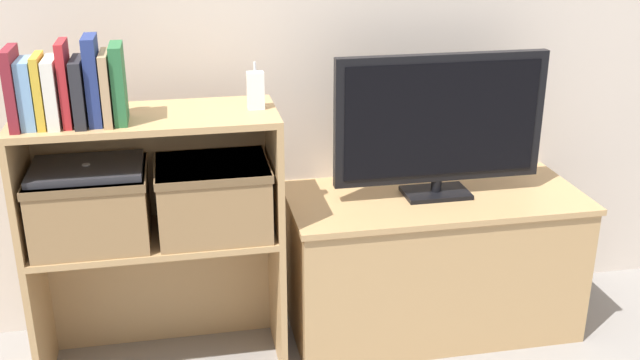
% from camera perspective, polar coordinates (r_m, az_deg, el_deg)
% --- Properties ---
extents(tv_stand, '(1.01, 0.46, 0.50)m').
position_cam_1_polar(tv_stand, '(2.68, 8.50, -6.11)').
color(tv_stand, tan).
rests_on(tv_stand, ground_plane).
extents(tv, '(0.71, 0.14, 0.48)m').
position_cam_1_polar(tv, '(2.48, 9.14, 4.38)').
color(tv, black).
rests_on(tv, tv_stand).
extents(bookshelf_lower_tier, '(0.77, 0.32, 0.47)m').
position_cam_1_polar(bookshelf_lower_tier, '(2.52, -12.05, -7.08)').
color(bookshelf_lower_tier, tan).
rests_on(bookshelf_lower_tier, ground_plane).
extents(bookshelf_upper_tier, '(0.77, 0.32, 0.38)m').
position_cam_1_polar(bookshelf_upper_tier, '(2.35, -12.84, 2.05)').
color(bookshelf_upper_tier, tan).
rests_on(bookshelf_upper_tier, bookshelf_lower_tier).
extents(book_maroon, '(0.03, 0.15, 0.22)m').
position_cam_1_polar(book_maroon, '(2.21, -22.32, 6.48)').
color(book_maroon, maroon).
rests_on(book_maroon, bookshelf_upper_tier).
extents(book_skyblue, '(0.04, 0.12, 0.19)m').
position_cam_1_polar(book_skyblue, '(2.21, -21.37, 6.16)').
color(book_skyblue, '#709ECC').
rests_on(book_skyblue, bookshelf_upper_tier).
extents(book_mustard, '(0.02, 0.13, 0.20)m').
position_cam_1_polar(book_mustard, '(2.20, -20.53, 6.38)').
color(book_mustard, gold).
rests_on(book_mustard, bookshelf_upper_tier).
extents(book_ivory, '(0.03, 0.14, 0.19)m').
position_cam_1_polar(book_ivory, '(2.20, -19.67, 6.32)').
color(book_ivory, silver).
rests_on(book_ivory, bookshelf_upper_tier).
extents(book_crimson, '(0.02, 0.12, 0.23)m').
position_cam_1_polar(book_crimson, '(2.19, -18.83, 6.97)').
color(book_crimson, '#B22328').
rests_on(book_crimson, bookshelf_upper_tier).
extents(book_charcoal, '(0.03, 0.15, 0.19)m').
position_cam_1_polar(book_charcoal, '(2.19, -17.84, 6.43)').
color(book_charcoal, '#232328').
rests_on(book_charcoal, bookshelf_upper_tier).
extents(book_navy, '(0.04, 0.12, 0.25)m').
position_cam_1_polar(book_navy, '(2.18, -16.90, 7.27)').
color(book_navy, navy).
rests_on(book_navy, bookshelf_upper_tier).
extents(book_tan, '(0.02, 0.15, 0.20)m').
position_cam_1_polar(book_tan, '(2.18, -15.94, 6.77)').
color(book_tan, tan).
rests_on(book_tan, bookshelf_upper_tier).
extents(book_forest, '(0.03, 0.13, 0.22)m').
position_cam_1_polar(book_forest, '(2.18, -15.08, 7.10)').
color(book_forest, '#286638').
rests_on(book_forest, bookshelf_upper_tier).
extents(baby_monitor, '(0.05, 0.04, 0.14)m').
position_cam_1_polar(baby_monitor, '(2.25, -4.93, 6.83)').
color(baby_monitor, white).
rests_on(baby_monitor, bookshelf_upper_tier).
extents(storage_basket_left, '(0.34, 0.29, 0.23)m').
position_cam_1_polar(storage_basket_left, '(2.34, -17.07, -1.73)').
color(storage_basket_left, '#937047').
rests_on(storage_basket_left, bookshelf_lower_tier).
extents(storage_basket_right, '(0.34, 0.29, 0.23)m').
position_cam_1_polar(storage_basket_right, '(2.33, -8.13, -1.11)').
color(storage_basket_right, '#937047').
rests_on(storage_basket_right, bookshelf_lower_tier).
extents(laptop, '(0.32, 0.24, 0.02)m').
position_cam_1_polar(laptop, '(2.30, -17.37, 0.86)').
color(laptop, '#2D2D33').
rests_on(laptop, storage_basket_left).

